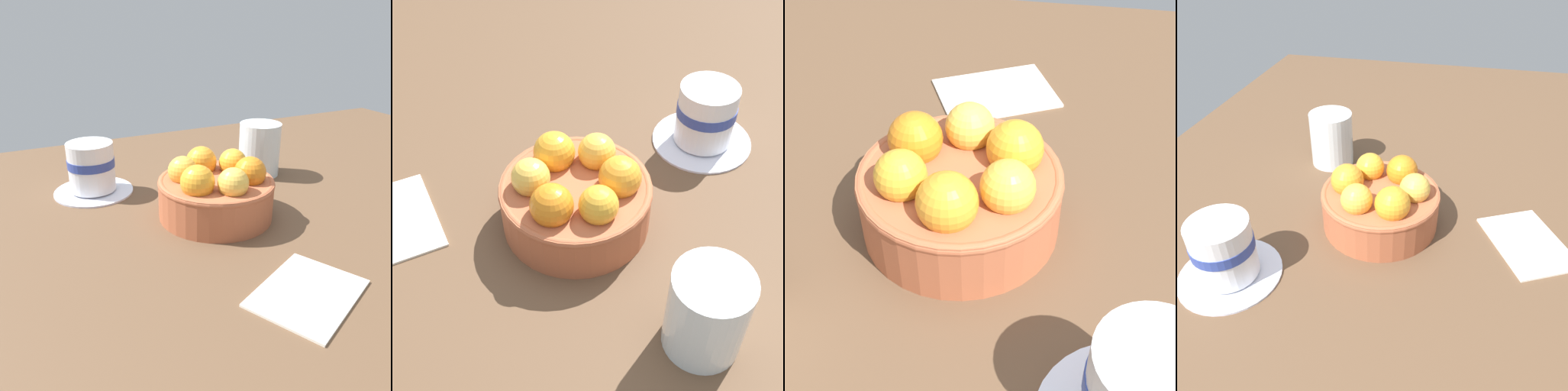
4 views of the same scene
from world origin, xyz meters
TOP-DOWN VIEW (x-y plane):
  - ground_plane at (0.00, 0.00)cm, footprint 153.83×92.41cm
  - terracotta_bowl at (0.02, -0.00)cm, footprint 16.93×16.93cm
  - folded_napkin at (0.04, 21.05)cm, footprint 15.41×13.82cm

SIDE VIEW (x-z plane):
  - ground_plane at x=0.00cm, z-range -3.43..0.00cm
  - folded_napkin at x=0.04cm, z-range 0.00..0.60cm
  - terracotta_bowl at x=0.02cm, z-range -0.59..8.74cm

